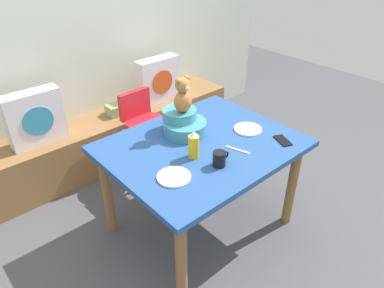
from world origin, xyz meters
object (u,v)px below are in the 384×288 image
(cell_phone, at_px, (283,141))
(teddy_bear, at_px, (183,96))
(ketchup_bottle, at_px, (194,145))
(dining_table, at_px, (202,156))
(dinner_plate_far, at_px, (248,129))
(infant_seat_teal, at_px, (183,123))
(book_stack, at_px, (118,109))
(highchair, at_px, (145,124))
(pillow_floral_left, at_px, (35,118))
(coffee_mug, at_px, (220,159))
(pillow_floral_right, at_px, (158,80))
(dinner_plate_near, at_px, (174,177))

(cell_phone, bearing_deg, teddy_bear, -28.68)
(cell_phone, bearing_deg, ketchup_bottle, -0.88)
(dining_table, height_order, dinner_plate_far, dinner_plate_far)
(teddy_bear, bearing_deg, infant_seat_teal, 90.00)
(book_stack, distance_m, dinner_plate_far, 1.38)
(highchair, height_order, dinner_plate_far, highchair)
(pillow_floral_left, distance_m, ketchup_bottle, 1.42)
(coffee_mug, bearing_deg, infant_seat_teal, 77.74)
(dining_table, height_order, infant_seat_teal, infant_seat_teal)
(book_stack, bearing_deg, highchair, -89.23)
(book_stack, relative_size, dining_table, 0.16)
(pillow_floral_left, xyz_separation_m, ketchup_bottle, (0.52, -1.31, 0.15))
(book_stack, relative_size, dinner_plate_far, 1.00)
(pillow_floral_left, xyz_separation_m, highchair, (0.75, -0.42, -0.16))
(pillow_floral_right, xyz_separation_m, infant_seat_teal, (-0.54, -1.03, 0.13))
(book_stack, bearing_deg, cell_phone, -77.56)
(ketchup_bottle, bearing_deg, pillow_floral_right, 62.00)
(book_stack, xyz_separation_m, cell_phone, (0.35, -1.59, 0.24))
(pillow_floral_left, relative_size, dining_table, 0.35)
(pillow_floral_left, distance_m, dinner_plate_far, 1.67)
(pillow_floral_right, xyz_separation_m, coffee_mug, (-0.64, -1.48, 0.11))
(book_stack, distance_m, teddy_bear, 1.17)
(ketchup_bottle, bearing_deg, book_stack, 80.33)
(pillow_floral_right, height_order, infant_seat_teal, same)
(teddy_bear, relative_size, dinner_plate_near, 1.25)
(pillow_floral_right, bearing_deg, coffee_mug, -113.39)
(pillow_floral_left, height_order, dining_table, pillow_floral_left)
(ketchup_bottle, distance_m, dinner_plate_near, 0.26)
(infant_seat_teal, xyz_separation_m, cell_phone, (0.42, -0.54, -0.07))
(pillow_floral_left, relative_size, cell_phone, 3.06)
(dining_table, height_order, cell_phone, cell_phone)
(book_stack, relative_size, coffee_mug, 1.67)
(book_stack, bearing_deg, pillow_floral_left, -178.40)
(pillow_floral_right, bearing_deg, ketchup_bottle, -118.00)
(infant_seat_teal, bearing_deg, dinner_plate_near, -136.09)
(highchair, xyz_separation_m, coffee_mug, (-0.18, -1.07, 0.27))
(dinner_plate_near, distance_m, dinner_plate_far, 0.75)
(pillow_floral_right, xyz_separation_m, teddy_bear, (-0.54, -1.03, 0.34))
(ketchup_bottle, height_order, dinner_plate_far, ketchup_bottle)
(pillow_floral_left, height_order, pillow_floral_right, same)
(pillow_floral_left, bearing_deg, ketchup_bottle, -68.35)
(highchair, height_order, teddy_bear, teddy_bear)
(dinner_plate_near, bearing_deg, ketchup_bottle, 20.83)
(dinner_plate_far, bearing_deg, book_stack, 102.26)
(pillow_floral_left, distance_m, cell_phone, 1.92)
(dining_table, bearing_deg, teddy_bear, 87.60)
(teddy_bear, distance_m, coffee_mug, 0.52)
(pillow_floral_left, xyz_separation_m, dining_table, (0.67, -1.23, -0.04))
(cell_phone, bearing_deg, highchair, -50.15)
(dinner_plate_near, bearing_deg, highchair, 64.77)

